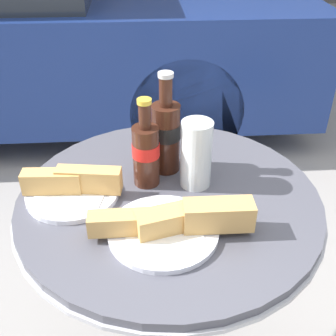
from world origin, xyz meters
TOP-DOWN VIEW (x-y plane):
  - bistro_table at (0.00, 0.00)m, footprint 0.69×0.69m
  - cola_bottle_left at (0.00, 0.11)m, footprint 0.07×0.07m
  - cola_bottle_right at (-0.05, 0.05)m, footprint 0.06×0.06m
  - drinking_glass at (0.06, 0.04)m, footprint 0.07×0.07m
  - lunch_plate_near at (-0.00, -0.13)m, footprint 0.32×0.22m
  - lunch_plate_far at (-0.21, 0.01)m, footprint 0.22×0.21m

SIDE VIEW (x-z plane):
  - bistro_table at x=0.00m, z-range 0.19..0.94m
  - lunch_plate_far at x=-0.21m, z-range 0.74..0.81m
  - lunch_plate_near at x=0.00m, z-range 0.74..0.81m
  - drinking_glass at x=0.06m, z-range 0.74..0.90m
  - cola_bottle_right at x=-0.05m, z-range 0.73..0.94m
  - cola_bottle_left at x=0.00m, z-range 0.72..0.97m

